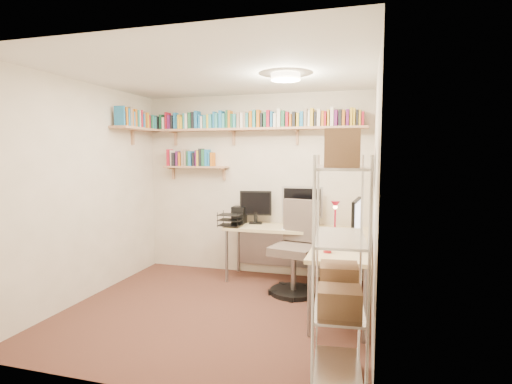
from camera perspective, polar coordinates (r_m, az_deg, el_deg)
ground at (r=4.49m, az=-5.67°, el=-16.56°), size 3.20×3.20×0.00m
room_shell at (r=4.17m, az=-5.81°, el=3.60°), size 3.24×3.04×2.52m
wall_shelves at (r=5.54m, az=-5.07°, el=8.96°), size 3.12×1.09×0.80m
corner_desk at (r=5.01m, az=5.85°, el=-5.67°), size 1.94×1.89×1.26m
office_chair at (r=4.91m, az=5.71°, el=-8.84°), size 0.60×0.62×1.12m
wire_rack at (r=2.89m, az=11.89°, el=-7.86°), size 0.42×0.75×1.85m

